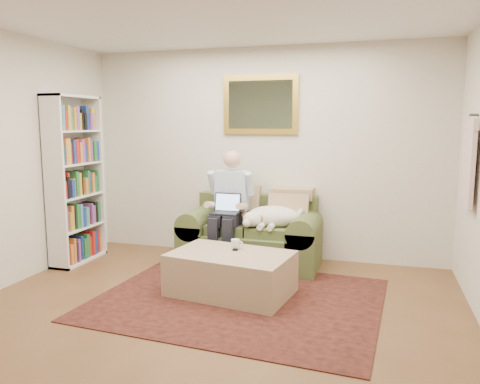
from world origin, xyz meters
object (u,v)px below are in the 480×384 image
at_px(seated_man, 228,210).
at_px(laptop, 226,208).
at_px(sleeping_dog, 274,216).
at_px(ottoman, 231,274).
at_px(bookshelf, 75,180).
at_px(sofa, 251,242).
at_px(coffee_mug, 235,244).

height_order(seated_man, laptop, seated_man).
height_order(seated_man, sleeping_dog, seated_man).
height_order(sleeping_dog, ottoman, sleeping_dog).
bearing_deg(ottoman, bookshelf, 165.38).
distance_m(sofa, sleeping_dog, 0.45).
bearing_deg(ottoman, sleeping_dog, 76.63).
height_order(sofa, coffee_mug, sofa).
bearing_deg(laptop, sleeping_dog, 13.64).
xyz_separation_m(laptop, sleeping_dog, (0.53, 0.13, -0.09)).
bearing_deg(bookshelf, sofa, 12.48).
distance_m(seated_man, ottoman, 1.03).
distance_m(laptop, sleeping_dog, 0.55).
distance_m(coffee_mug, bookshelf, 2.24).
xyz_separation_m(laptop, ottoman, (0.31, -0.80, -0.50)).
bearing_deg(sofa, seated_man, -148.55).
bearing_deg(seated_man, bookshelf, -170.37).
xyz_separation_m(sleeping_dog, ottoman, (-0.22, -0.93, -0.41)).
height_order(sofa, ottoman, sofa).
bearing_deg(sleeping_dog, seated_man, -172.87).
relative_size(sofa, sleeping_dog, 2.43).
distance_m(sleeping_dog, coffee_mug, 0.83).
distance_m(sofa, laptop, 0.54).
bearing_deg(bookshelf, laptop, 7.72).
relative_size(laptop, coffee_mug, 3.13).
bearing_deg(bookshelf, seated_man, 9.63).
distance_m(sofa, seated_man, 0.49).
xyz_separation_m(ottoman, coffee_mug, (-0.00, 0.15, 0.26)).
bearing_deg(seated_man, ottoman, -70.39).
relative_size(sofa, ottoman, 1.40).
distance_m(seated_man, sleeping_dog, 0.54).
bearing_deg(sofa, laptop, -138.98).
height_order(sofa, sleeping_dog, sofa).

